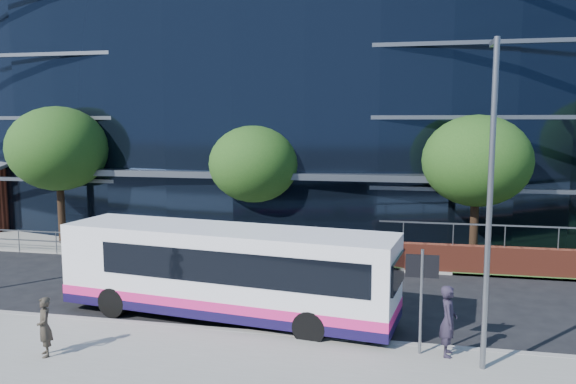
% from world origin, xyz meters
% --- Properties ---
extents(ground, '(200.00, 200.00, 0.00)m').
position_xyz_m(ground, '(0.00, 0.00, 0.00)').
color(ground, black).
rests_on(ground, ground).
extents(kerb, '(80.00, 0.25, 0.16)m').
position_xyz_m(kerb, '(0.00, -1.00, 0.08)').
color(kerb, gray).
rests_on(kerb, ground).
extents(yellow_line_outer, '(80.00, 0.08, 0.01)m').
position_xyz_m(yellow_line_outer, '(0.00, -0.80, 0.01)').
color(yellow_line_outer, gold).
rests_on(yellow_line_outer, ground).
extents(yellow_line_inner, '(80.00, 0.08, 0.01)m').
position_xyz_m(yellow_line_inner, '(0.00, -0.65, 0.01)').
color(yellow_line_inner, gold).
rests_on(yellow_line_inner, ground).
extents(far_forecourt, '(50.00, 8.00, 0.10)m').
position_xyz_m(far_forecourt, '(-6.00, 11.00, 0.05)').
color(far_forecourt, gray).
rests_on(far_forecourt, ground).
extents(glass_office, '(44.00, 23.10, 16.00)m').
position_xyz_m(glass_office, '(-4.00, 20.85, 8.00)').
color(glass_office, black).
rests_on(glass_office, ground).
extents(guard_railings, '(24.00, 0.05, 1.10)m').
position_xyz_m(guard_railings, '(-8.00, 7.00, 0.82)').
color(guard_railings, slate).
rests_on(guard_railings, ground).
extents(street_sign, '(0.85, 0.09, 2.80)m').
position_xyz_m(street_sign, '(4.50, -1.59, 2.15)').
color(street_sign, slate).
rests_on(street_sign, pavement_near).
extents(tree_far_a, '(4.95, 4.95, 6.98)m').
position_xyz_m(tree_far_a, '(-13.00, 9.00, 4.86)').
color(tree_far_a, black).
rests_on(tree_far_a, ground).
extents(tree_far_b, '(4.29, 4.29, 6.05)m').
position_xyz_m(tree_far_b, '(-3.00, 9.50, 4.21)').
color(tree_far_b, black).
rests_on(tree_far_b, ground).
extents(tree_far_c, '(4.62, 4.62, 6.51)m').
position_xyz_m(tree_far_c, '(7.00, 9.00, 4.54)').
color(tree_far_c, black).
rests_on(tree_far_c, ground).
extents(streetlight_east, '(0.15, 0.77, 8.00)m').
position_xyz_m(streetlight_east, '(6.00, -2.17, 4.44)').
color(streetlight_east, slate).
rests_on(streetlight_east, pavement_near).
extents(city_bus, '(10.96, 3.91, 2.90)m').
position_xyz_m(city_bus, '(-1.33, 0.28, 1.54)').
color(city_bus, white).
rests_on(city_bus, ground).
extents(pedestrian, '(0.47, 0.69, 1.86)m').
position_xyz_m(pedestrian, '(5.20, -1.55, 1.08)').
color(pedestrian, '#262031').
rests_on(pedestrian, pavement_near).
extents(pedestrian_b, '(0.66, 0.67, 1.56)m').
position_xyz_m(pedestrian_b, '(-5.04, -3.74, 0.93)').
color(pedestrian_b, '#332D23').
rests_on(pedestrian_b, pavement_near).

